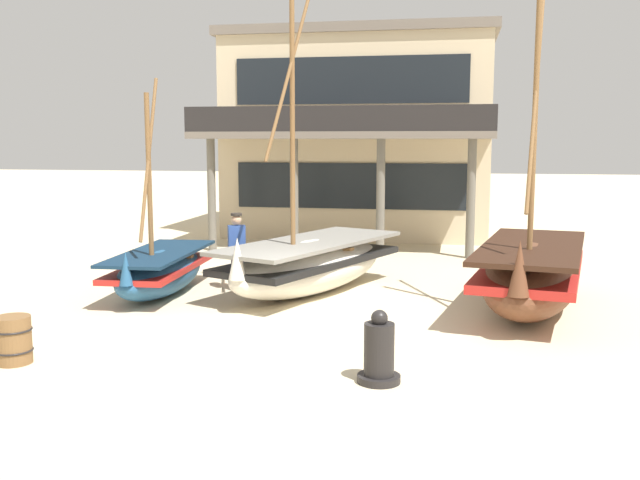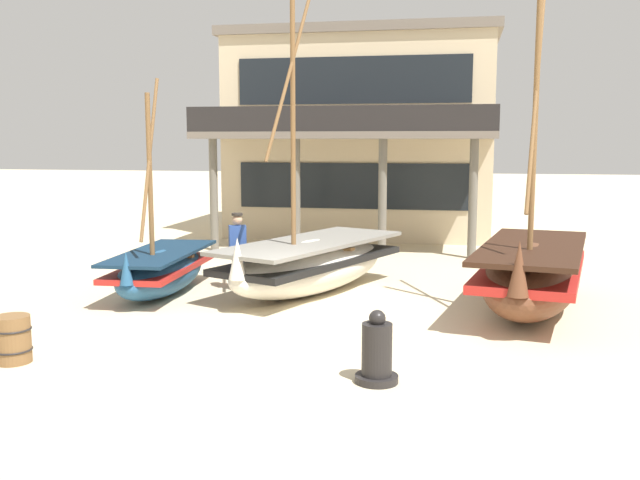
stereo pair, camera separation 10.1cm
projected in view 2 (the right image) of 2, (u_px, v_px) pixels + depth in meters
ground_plane at (309, 327)px, 12.45m from camera, size 120.00×120.00×0.00m
fishing_boat_near_left at (532, 274)px, 13.49m from camera, size 2.62×5.14×6.48m
fishing_boat_centre_large at (310, 263)px, 15.22m from camera, size 3.53×5.27×6.79m
fishing_boat_far_right at (161, 270)px, 15.06m from camera, size 1.54×3.80×4.50m
fisherman_by_hull at (238, 252)px, 15.42m from camera, size 0.42×0.35×1.68m
capstan_winch at (377, 353)px, 9.56m from camera, size 0.59×0.59×1.00m
wooden_barrel at (12, 339)px, 10.42m from camera, size 0.56×0.56×0.70m
harbor_building_main at (365, 135)px, 25.18m from camera, size 9.03×9.04×6.85m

